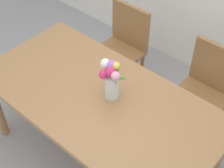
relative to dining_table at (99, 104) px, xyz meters
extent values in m
plane|color=#939399|center=(0.00, 0.00, -0.67)|extent=(12.00, 12.00, 0.00)
cube|color=#9E7047|center=(0.00, 0.00, 0.06)|extent=(1.84, 0.94, 0.04)
cylinder|color=#9E7047|center=(-0.84, 0.39, -0.31)|extent=(0.07, 0.07, 0.71)
cylinder|color=#9E7047|center=(0.84, 0.39, -0.31)|extent=(0.07, 0.07, 0.71)
cube|color=olive|center=(-0.45, 0.73, -0.21)|extent=(0.42, 0.42, 0.04)
cylinder|color=olive|center=(-0.27, 0.55, -0.45)|extent=(0.04, 0.04, 0.44)
cylinder|color=olive|center=(-0.63, 0.55, -0.45)|extent=(0.04, 0.04, 0.44)
cylinder|color=olive|center=(-0.27, 0.91, -0.45)|extent=(0.04, 0.04, 0.44)
cylinder|color=olive|center=(-0.63, 0.91, -0.45)|extent=(0.04, 0.04, 0.44)
cube|color=olive|center=(-0.45, 0.92, 0.02)|extent=(0.42, 0.04, 0.42)
cube|color=olive|center=(0.45, 0.73, -0.21)|extent=(0.42, 0.42, 0.04)
cylinder|color=olive|center=(0.63, 0.55, -0.45)|extent=(0.04, 0.04, 0.44)
cylinder|color=olive|center=(0.27, 0.55, -0.45)|extent=(0.04, 0.04, 0.44)
cylinder|color=olive|center=(0.63, 0.91, -0.45)|extent=(0.04, 0.04, 0.44)
cylinder|color=olive|center=(0.27, 0.91, -0.45)|extent=(0.04, 0.04, 0.44)
cube|color=olive|center=(0.45, 0.92, 0.02)|extent=(0.42, 0.04, 0.42)
cylinder|color=silver|center=(0.07, 0.07, 0.18)|extent=(0.10, 0.10, 0.19)
sphere|color=#EA9EBC|center=(0.06, 0.11, 0.31)|extent=(0.05, 0.05, 0.05)
cylinder|color=#478438|center=(0.06, 0.11, 0.29)|extent=(0.01, 0.01, 0.05)
sphere|color=#D12D66|center=(0.04, 0.02, 0.30)|extent=(0.06, 0.06, 0.06)
cylinder|color=#478438|center=(0.04, 0.02, 0.28)|extent=(0.01, 0.01, 0.04)
sphere|color=#D12D66|center=(0.08, 0.04, 0.33)|extent=(0.07, 0.07, 0.07)
cylinder|color=#478438|center=(0.08, 0.04, 0.30)|extent=(0.01, 0.01, 0.07)
sphere|color=white|center=(0.01, 0.07, 0.35)|extent=(0.07, 0.07, 0.07)
cylinder|color=#478438|center=(0.01, 0.07, 0.31)|extent=(0.01, 0.01, 0.09)
sphere|color=#B266C6|center=(0.06, 0.08, 0.35)|extent=(0.07, 0.07, 0.07)
cylinder|color=#478438|center=(0.06, 0.08, 0.31)|extent=(0.01, 0.01, 0.09)
sphere|color=#EA9EBC|center=(0.14, 0.03, 0.34)|extent=(0.06, 0.06, 0.06)
cylinder|color=#478438|center=(0.14, 0.03, 0.30)|extent=(0.01, 0.01, 0.07)
sphere|color=#EFD14C|center=(0.09, 0.09, 0.36)|extent=(0.05, 0.05, 0.05)
cylinder|color=#478438|center=(0.09, 0.09, 0.31)|extent=(0.01, 0.01, 0.10)
ellipsoid|color=#478438|center=(0.14, 0.09, 0.28)|extent=(0.07, 0.05, 0.01)
ellipsoid|color=#478438|center=(0.06, 0.13, 0.28)|extent=(0.04, 0.07, 0.03)
ellipsoid|color=#478438|center=(0.06, 0.11, 0.29)|extent=(0.05, 0.07, 0.01)
ellipsoid|color=#478438|center=(0.07, 0.14, 0.30)|extent=(0.03, 0.07, 0.03)
camera|label=1|loc=(1.21, -1.23, 1.84)|focal=54.79mm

